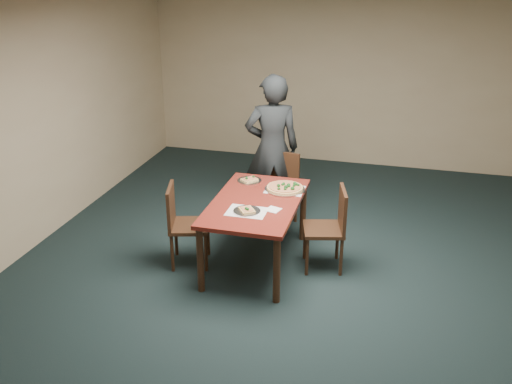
% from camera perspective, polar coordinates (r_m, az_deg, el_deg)
% --- Properties ---
extents(ground, '(8.00, 8.00, 0.00)m').
position_cam_1_polar(ground, '(5.94, 2.70, -9.48)').
color(ground, black).
rests_on(ground, ground).
extents(room_shell, '(8.00, 8.00, 8.00)m').
position_cam_1_polar(room_shell, '(5.23, 3.05, 6.86)').
color(room_shell, tan).
rests_on(room_shell, ground).
extents(dining_table, '(0.90, 1.50, 0.75)m').
position_cam_1_polar(dining_table, '(6.07, 0.00, -1.67)').
color(dining_table, '#5B1712').
rests_on(dining_table, ground).
extents(chair_far, '(0.47, 0.47, 0.91)m').
position_cam_1_polar(chair_far, '(7.08, 2.41, 0.72)').
color(chair_far, black).
rests_on(chair_far, ground).
extents(chair_left, '(0.52, 0.52, 0.91)m').
position_cam_1_polar(chair_left, '(6.19, -7.40, -2.85)').
color(chair_left, black).
rests_on(chair_left, ground).
extents(chair_right, '(0.51, 0.51, 0.91)m').
position_cam_1_polar(chair_right, '(6.11, 7.52, -3.20)').
color(chair_right, black).
rests_on(chair_right, ground).
extents(diner, '(0.79, 0.65, 1.86)m').
position_cam_1_polar(diner, '(7.10, 1.62, 4.36)').
color(diner, black).
rests_on(diner, ground).
extents(placemat_main, '(0.42, 0.32, 0.00)m').
position_cam_1_polar(placemat_main, '(6.33, 2.90, 0.25)').
color(placemat_main, white).
rests_on(placemat_main, dining_table).
extents(placemat_near, '(0.40, 0.30, 0.00)m').
position_cam_1_polar(placemat_near, '(5.78, -0.92, -1.96)').
color(placemat_near, white).
rests_on(placemat_near, dining_table).
extents(pizza_pan, '(0.44, 0.44, 0.08)m').
position_cam_1_polar(pizza_pan, '(6.31, 2.93, 0.43)').
color(pizza_pan, silver).
rests_on(pizza_pan, dining_table).
extents(slice_plate_near, '(0.28, 0.28, 0.06)m').
position_cam_1_polar(slice_plate_near, '(5.78, -0.92, -1.85)').
color(slice_plate_near, silver).
rests_on(slice_plate_near, dining_table).
extents(slice_plate_far, '(0.28, 0.28, 0.06)m').
position_cam_1_polar(slice_plate_far, '(6.56, -0.66, 1.21)').
color(slice_plate_far, silver).
rests_on(slice_plate_far, dining_table).
extents(napkin, '(0.17, 0.17, 0.01)m').
position_cam_1_polar(napkin, '(5.82, 1.73, -1.77)').
color(napkin, white).
rests_on(napkin, dining_table).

